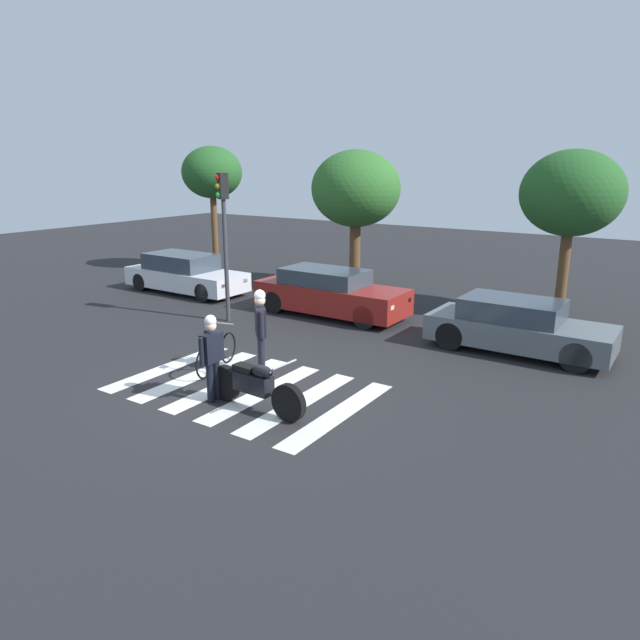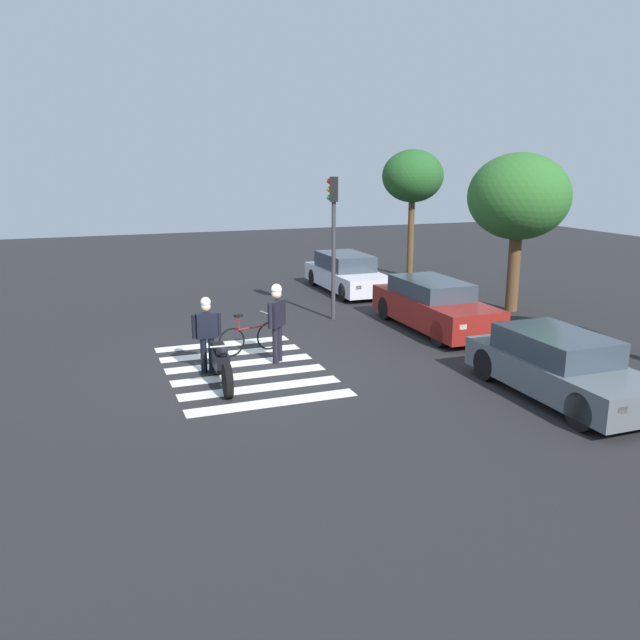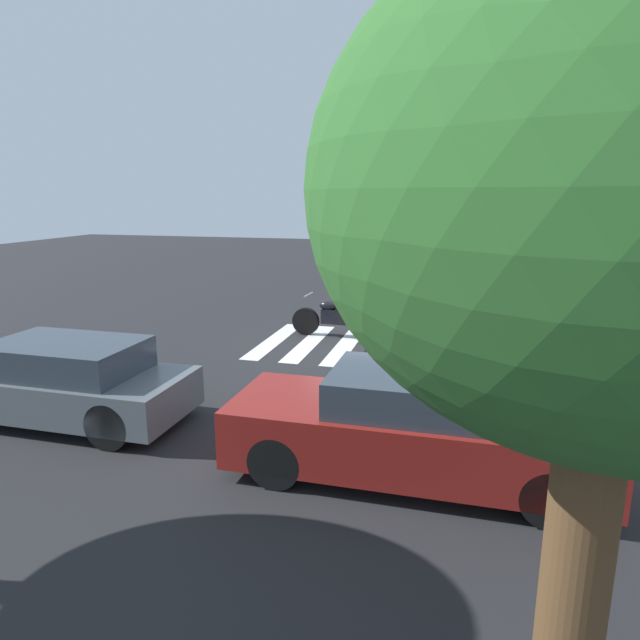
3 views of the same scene
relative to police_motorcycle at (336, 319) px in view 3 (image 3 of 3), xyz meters
name	(u,v)px [view 3 (image 3 of 3)]	position (x,y,z in m)	size (l,w,h in m)	color
ground_plane	(364,347)	(-0.86, 0.71, -0.48)	(60.00, 60.00, 0.00)	#232326
police_motorcycle	(336,319)	(0.00, 0.00, 0.00)	(2.29, 0.62, 1.07)	black
leaning_bicycle	(415,339)	(-2.07, 1.17, -0.08)	(0.58, 1.72, 1.02)	black
officer_on_foot	(375,300)	(-0.95, -0.10, 0.50)	(0.23, 0.65, 1.71)	black
officer_by_motorcycle	(370,309)	(-1.13, 1.57, 0.62)	(0.51, 0.52, 1.87)	black
crosswalk_stripes	(364,347)	(-0.86, 0.71, -0.47)	(4.95, 3.43, 0.01)	silver
car_maroon_wagon	(416,427)	(-2.55, 6.56, 0.20)	(4.64, 1.69, 1.39)	black
car_grey_coupe	(60,381)	(3.07, 6.13, 0.15)	(4.26, 1.70, 1.29)	black
traffic_light_pole	(580,245)	(-4.65, 4.37, 2.33)	(0.32, 0.36, 4.17)	#38383D
street_tree_mid	(622,197)	(-3.74, 10.07, 3.05)	(3.08, 3.08, 4.87)	brown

